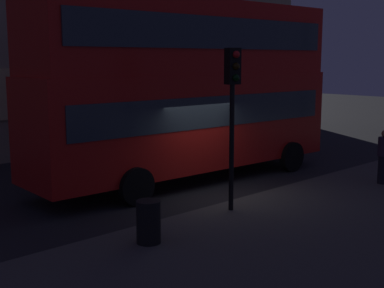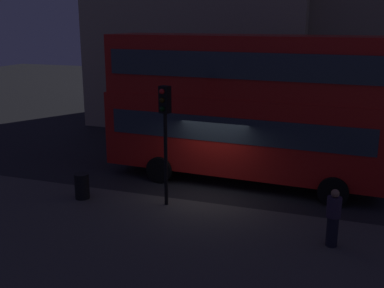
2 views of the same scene
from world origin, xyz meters
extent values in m
plane|color=#232326|center=(0.00, 0.00, 0.00)|extent=(80.00, 80.00, 0.00)
cube|color=#F9E09E|center=(-2.11, 8.44, 2.52)|extent=(1.26, 0.06, 1.85)
cube|color=#F2D18C|center=(-0.13, 8.44, 2.45)|extent=(1.26, 0.06, 1.97)
cube|color=#F9E09E|center=(2.97, 9.56, 2.69)|extent=(2.96, 0.06, 2.47)
cube|color=#F2D18C|center=(7.60, 9.56, 2.22)|extent=(2.96, 0.06, 2.08)
cube|color=#F2D18C|center=(12.22, 9.56, 2.79)|extent=(2.96, 0.06, 2.38)
cube|color=red|center=(0.71, 1.86, 1.92)|extent=(10.43, 2.85, 2.82)
cube|color=red|center=(0.71, 1.86, 4.41)|extent=(10.22, 2.79, 2.16)
cube|color=#2D3842|center=(0.71, 1.86, 2.27)|extent=(9.61, 2.87, 0.90)
cube|color=#2D3842|center=(0.71, 1.86, 4.52)|extent=(9.61, 2.87, 0.90)
cube|color=#F2D84C|center=(5.83, 1.64, 5.00)|extent=(0.14, 1.45, 0.44)
sphere|color=white|center=(5.93, 2.42, 0.85)|extent=(0.24, 0.24, 0.24)
sphere|color=white|center=(5.87, 0.86, 0.85)|extent=(0.24, 0.24, 0.24)
cylinder|color=black|center=(4.28, 2.97, 0.50)|extent=(1.02, 0.28, 1.01)
cylinder|color=black|center=(4.17, 0.46, 0.50)|extent=(1.02, 0.28, 1.01)
cylinder|color=black|center=(-2.07, 3.24, 0.50)|extent=(1.02, 0.28, 1.01)
cylinder|color=black|center=(-2.18, 0.73, 0.50)|extent=(1.02, 0.28, 1.01)
cylinder|color=black|center=(-0.98, -1.49, 1.65)|extent=(0.12, 0.12, 3.06)
cube|color=black|center=(-0.98, -1.49, 3.61)|extent=(0.37, 0.33, 0.85)
sphere|color=red|center=(-1.01, -1.63, 3.88)|extent=(0.17, 0.17, 0.17)
sphere|color=black|center=(-1.01, -1.63, 3.61)|extent=(0.17, 0.17, 0.17)
sphere|color=black|center=(-1.01, -1.63, 3.34)|extent=(0.17, 0.17, 0.17)
cylinder|color=black|center=(4.33, -2.72, 0.54)|extent=(0.31, 0.31, 0.84)
cylinder|color=black|center=(-3.89, -1.92, 0.55)|extent=(0.49, 0.49, 0.87)
camera|label=1|loc=(-10.06, -9.79, 3.77)|focal=48.42mm
camera|label=2|loc=(4.66, -14.90, 6.02)|focal=44.18mm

